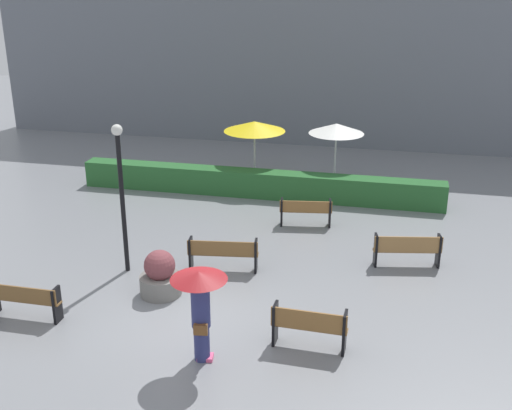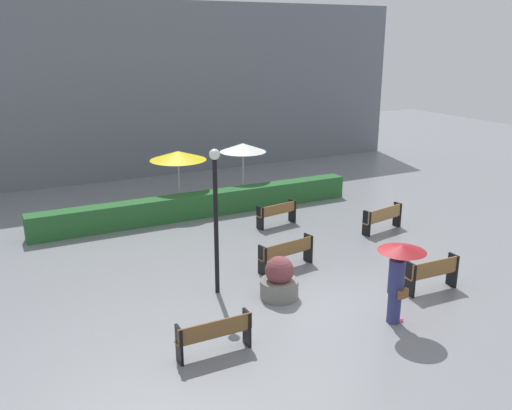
# 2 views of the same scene
# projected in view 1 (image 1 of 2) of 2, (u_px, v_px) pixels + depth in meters

# --- Properties ---
(ground_plane) EXTENTS (60.00, 60.00, 0.00)m
(ground_plane) POSITION_uv_depth(u_px,v_px,m) (187.00, 318.00, 14.45)
(ground_plane) COLOR gray
(bench_near_left) EXTENTS (1.70, 0.33, 0.84)m
(bench_near_left) POSITION_uv_depth(u_px,v_px,m) (24.00, 299.00, 14.28)
(bench_near_left) COLOR brown
(bench_near_left) RESTS_ON ground
(bench_back_row) EXTENTS (1.63, 0.60, 0.84)m
(bench_back_row) POSITION_uv_depth(u_px,v_px,m) (306.00, 210.00, 19.44)
(bench_back_row) COLOR olive
(bench_back_row) RESTS_ON ground
(bench_far_right) EXTENTS (1.80, 0.65, 0.89)m
(bench_far_right) POSITION_uv_depth(u_px,v_px,m) (407.00, 248.00, 16.78)
(bench_far_right) COLOR #9E7242
(bench_far_right) RESTS_ON ground
(bench_near_right) EXTENTS (1.59, 0.42, 0.93)m
(bench_near_right) POSITION_uv_depth(u_px,v_px,m) (309.00, 325.00, 13.12)
(bench_near_right) COLOR olive
(bench_near_right) RESTS_ON ground
(bench_mid_center) EXTENTS (1.86, 0.62, 0.87)m
(bench_mid_center) POSITION_uv_depth(u_px,v_px,m) (223.00, 252.00, 16.54)
(bench_mid_center) COLOR brown
(bench_mid_center) RESTS_ON ground
(pedestrian_with_umbrella) EXTENTS (1.12, 1.12, 2.02)m
(pedestrian_with_umbrella) POSITION_uv_depth(u_px,v_px,m) (200.00, 300.00, 12.42)
(pedestrian_with_umbrella) COLOR navy
(pedestrian_with_umbrella) RESTS_ON ground
(planter_pot) EXTENTS (1.01, 1.01, 1.15)m
(planter_pot) POSITION_uv_depth(u_px,v_px,m) (160.00, 276.00, 15.35)
(planter_pot) COLOR slate
(planter_pot) RESTS_ON ground
(lamp_post) EXTENTS (0.28, 0.28, 3.92)m
(lamp_post) POSITION_uv_depth(u_px,v_px,m) (121.00, 184.00, 15.90)
(lamp_post) COLOR black
(lamp_post) RESTS_ON ground
(patio_umbrella_yellow) EXTENTS (2.21, 2.21, 2.34)m
(patio_umbrella_yellow) POSITION_uv_depth(u_px,v_px,m) (255.00, 126.00, 22.66)
(patio_umbrella_yellow) COLOR silver
(patio_umbrella_yellow) RESTS_ON ground
(patio_umbrella_white) EXTENTS (1.95, 1.95, 2.37)m
(patio_umbrella_white) POSITION_uv_depth(u_px,v_px,m) (336.00, 129.00, 22.22)
(patio_umbrella_white) COLOR silver
(patio_umbrella_white) RESTS_ON ground
(hedge_strip) EXTENTS (12.65, 0.70, 0.91)m
(hedge_strip) POSITION_uv_depth(u_px,v_px,m) (258.00, 184.00, 22.00)
(hedge_strip) COLOR #28602D
(hedge_strip) RESTS_ON ground
(building_facade) EXTENTS (28.00, 1.20, 8.26)m
(building_facade) POSITION_uv_depth(u_px,v_px,m) (300.00, 50.00, 27.61)
(building_facade) COLOR slate
(building_facade) RESTS_ON ground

